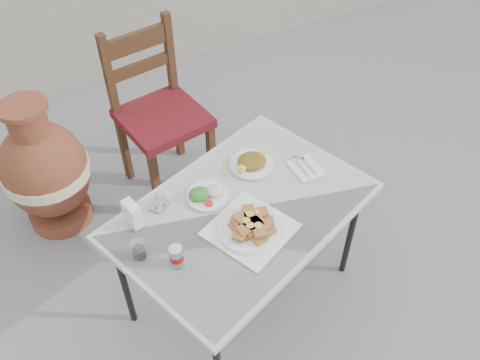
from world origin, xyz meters
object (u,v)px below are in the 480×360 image
salad_chopped_plate (252,162)px  terracotta_urn (46,171)px  pide_plate (250,225)px  soda_can (176,256)px  condiment_caddy (159,203)px  cola_glass (139,250)px  napkin_holder (133,214)px  cafe_table (242,215)px  salad_rice_plate (207,194)px  chair (159,112)px

salad_chopped_plate → terracotta_urn: 1.20m
pide_plate → soda_can: 0.34m
condiment_caddy → terracotta_urn: size_ratio=0.12×
pide_plate → condiment_caddy: pide_plate is taller
salad_chopped_plate → cola_glass: cola_glass is taller
napkin_holder → salad_chopped_plate: bearing=-6.0°
salad_chopped_plate → napkin_holder: size_ratio=1.92×
terracotta_urn → cafe_table: bearing=-54.2°
cafe_table → terracotta_urn: size_ratio=1.55×
pide_plate → napkin_holder: (-0.42, 0.27, 0.03)m
salad_rice_plate → chair: (0.09, 0.87, -0.16)m
cola_glass → napkin_holder: 0.18m
napkin_holder → condiment_caddy: bearing=3.0°
salad_rice_plate → condiment_caddy: condiment_caddy is taller
napkin_holder → terracotta_urn: bearing=94.3°
pide_plate → salad_chopped_plate: size_ratio=1.94×
chair → terracotta_urn: bearing=173.2°
cola_glass → salad_rice_plate: bearing=24.1°
terracotta_urn → cola_glass: bearing=-77.7°
cola_glass → terracotta_urn: (-0.22, 1.01, -0.32)m
cafe_table → cola_glass: cola_glass is taller
condiment_caddy → salad_rice_plate: bearing=-12.6°
cafe_table → soda_can: 0.41m
cola_glass → chair: size_ratio=0.08×
soda_can → napkin_holder: napkin_holder is taller
condiment_caddy → pide_plate: bearing=-46.5°
condiment_caddy → cola_glass: bearing=-128.0°
salad_rice_plate → salad_chopped_plate: salad_rice_plate is taller
salad_rice_plate → soda_can: soda_can is taller
chair → salad_chopped_plate: bearing=-85.4°
chair → terracotta_urn: chair is taller
terracotta_urn → napkin_holder: bearing=-72.6°
salad_rice_plate → soda_can: bearing=-133.5°
salad_chopped_plate → cafe_table: bearing=-127.3°
pide_plate → soda_can: size_ratio=4.23×
condiment_caddy → terracotta_urn: terracotta_urn is taller
chair → pide_plate: bearing=-99.3°
salad_chopped_plate → chair: bearing=103.3°
terracotta_urn → salad_chopped_plate: bearing=-40.9°
chair → salad_rice_plate: bearing=-104.8°
salad_chopped_plate → soda_can: (-0.54, -0.36, 0.03)m
salad_rice_plate → soda_can: size_ratio=1.96×
pide_plate → cafe_table: bearing=77.2°
salad_rice_plate → napkin_holder: napkin_holder is taller
cafe_table → napkin_holder: bearing=161.9°
terracotta_urn → soda_can: bearing=-73.1°
cola_glass → terracotta_urn: terracotta_urn is taller
pide_plate → soda_can: bearing=-177.2°
cafe_table → chair: size_ratio=1.27×
cafe_table → salad_chopped_plate: 0.29m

